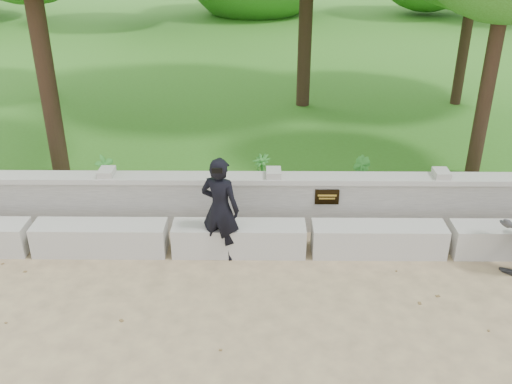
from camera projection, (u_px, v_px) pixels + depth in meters
ground at (320, 340)px, 6.57m from camera, size 80.00×80.00×0.00m
lawn at (282, 57)px, 19.10m from camera, size 40.00×22.00×0.25m
concrete_bench at (309, 239)px, 8.18m from camera, size 11.90×0.45×0.45m
parapet_wall at (306, 202)px, 8.71m from camera, size 12.50×0.35×0.90m
man_main at (220, 209)px, 7.86m from camera, size 0.65×0.61×1.53m
shrub_a at (107, 175)px, 9.31m from camera, size 0.41×0.43×0.67m
shrub_b at (360, 176)px, 9.28m from camera, size 0.36×0.41×0.66m
shrub_d at (261, 171)px, 9.60m from camera, size 0.42×0.42×0.56m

